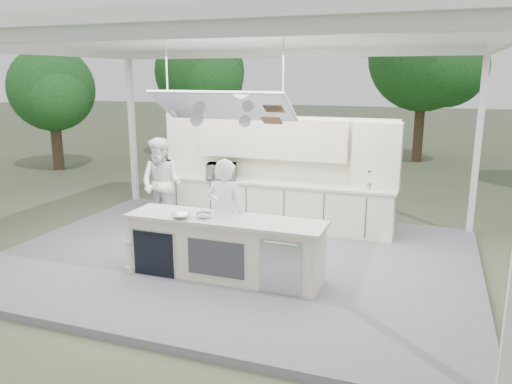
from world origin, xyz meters
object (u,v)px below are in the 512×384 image
at_px(head_chef, 226,215).
at_px(back_counter, 270,203).
at_px(demo_island, 224,247).
at_px(sous_chef, 162,184).

bearing_deg(head_chef, back_counter, -84.55).
bearing_deg(demo_island, sous_chef, 139.00).
distance_m(demo_island, back_counter, 2.82).
distance_m(demo_island, sous_chef, 2.90).
bearing_deg(back_counter, sous_chef, -154.85).
height_order(head_chef, sous_chef, sous_chef).
relative_size(back_counter, sous_chef, 2.74).
xyz_separation_m(demo_island, back_counter, (-0.18, 2.81, 0.00)).
bearing_deg(sous_chef, head_chef, -36.17).
bearing_deg(back_counter, demo_island, -86.37).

